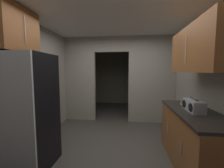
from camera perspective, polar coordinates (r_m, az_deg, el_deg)
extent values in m
plane|color=#47423D|center=(3.03, -0.30, -25.80)|extent=(20.00, 20.00, 0.00)
cube|color=silver|center=(3.30, 0.93, 23.99)|extent=(3.77, 7.56, 0.06)
cube|color=#9E998C|center=(4.63, -12.52, 1.83)|extent=(0.95, 0.12, 2.60)
cube|color=#9E998C|center=(4.42, 15.59, 1.60)|extent=(1.37, 0.12, 2.60)
cube|color=#9E998C|center=(4.46, -0.16, 15.60)|extent=(1.04, 0.12, 0.46)
cube|color=gray|center=(6.90, 4.14, 3.03)|extent=(3.37, 0.10, 2.60)
cube|color=gray|center=(5.96, -12.37, 2.57)|extent=(0.10, 2.53, 2.60)
cube|color=gray|center=(5.78, 19.94, 2.30)|extent=(0.10, 2.53, 2.60)
cube|color=#9E998C|center=(3.04, -35.86, -0.79)|extent=(0.10, 4.28, 2.60)
cube|color=black|center=(2.68, -30.42, -9.47)|extent=(0.72, 0.69, 1.83)
cube|color=#B7BABC|center=(2.42, -35.69, -11.32)|extent=(0.72, 0.03, 1.83)
cube|color=brown|center=(2.79, 29.80, -19.08)|extent=(0.60, 1.64, 0.89)
cube|color=black|center=(2.64, 30.27, -9.77)|extent=(0.64, 1.64, 0.04)
cylinder|color=#B7BABC|center=(2.36, 25.98, -22.32)|extent=(0.01, 0.01, 0.22)
cylinder|color=#B7BABC|center=(2.99, 21.29, -16.14)|extent=(0.01, 0.01, 0.22)
cube|color=brown|center=(2.58, 31.31, 11.89)|extent=(0.34, 1.47, 0.70)
cylinder|color=#B7BABC|center=(2.51, 27.44, 12.27)|extent=(0.01, 0.01, 0.42)
cube|color=brown|center=(2.89, -34.45, 17.44)|extent=(0.34, 0.79, 0.71)
cylinder|color=#B7BABC|center=(2.78, -31.47, 18.12)|extent=(0.01, 0.01, 0.43)
cube|color=#B2B2B7|center=(2.59, 29.93, -7.55)|extent=(0.19, 0.42, 0.18)
cylinder|color=#262626|center=(2.56, 30.05, -5.15)|extent=(0.02, 0.29, 0.02)
cylinder|color=black|center=(2.44, 28.92, -8.26)|extent=(0.01, 0.13, 0.13)
cylinder|color=black|center=(2.66, 26.89, -7.06)|extent=(0.01, 0.13, 0.13)
cube|color=beige|center=(3.01, 27.01, -7.26)|extent=(0.12, 0.16, 0.02)
cube|color=#2D609E|center=(2.99, 27.05, -6.91)|extent=(0.10, 0.14, 0.02)
cube|color=gold|center=(3.00, 27.19, -6.45)|extent=(0.10, 0.15, 0.02)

